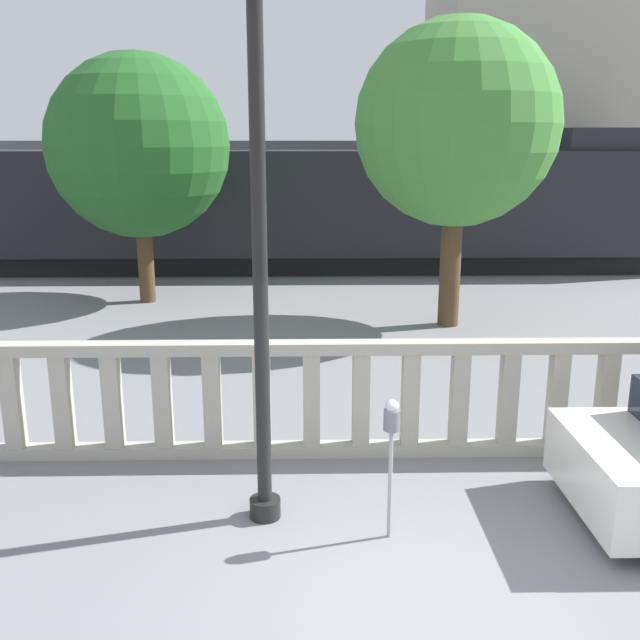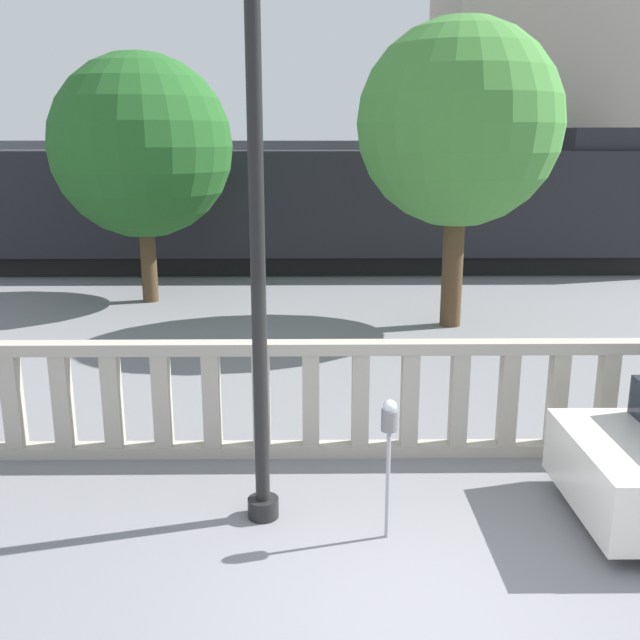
# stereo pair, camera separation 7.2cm
# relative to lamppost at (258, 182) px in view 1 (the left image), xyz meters

# --- Properties ---
(ground_plane) EXTENTS (160.00, 160.00, 0.00)m
(ground_plane) POSITION_rel_lamppost_xyz_m (1.37, -1.57, -3.35)
(ground_plane) COLOR slate
(balustrade) EXTENTS (14.41, 0.24, 1.43)m
(balustrade) POSITION_rel_lamppost_xyz_m (1.37, 1.45, -2.64)
(balustrade) COLOR #ADA599
(balustrade) RESTS_ON ground
(lamppost) EXTENTS (0.31, 0.31, 6.58)m
(lamppost) POSITION_rel_lamppost_xyz_m (0.00, 0.00, 0.00)
(lamppost) COLOR black
(lamppost) RESTS_ON ground
(parking_meter) EXTENTS (0.16, 0.16, 1.41)m
(parking_meter) POSITION_rel_lamppost_xyz_m (1.22, -0.40, -2.24)
(parking_meter) COLOR #99999E
(parking_meter) RESTS_ON ground
(train_near) EXTENTS (25.61, 3.17, 3.98)m
(train_near) POSITION_rel_lamppost_xyz_m (-2.11, 14.13, -1.58)
(train_near) COLOR black
(train_near) RESTS_ON ground
(train_far) EXTENTS (28.41, 3.08, 4.17)m
(train_far) POSITION_rel_lamppost_xyz_m (-5.12, 26.97, -1.48)
(train_far) COLOR black
(train_far) RESTS_ON ground
(building_block) EXTENTS (12.87, 6.35, 14.52)m
(building_block) POSITION_rel_lamppost_xyz_m (11.62, 20.38, 3.91)
(building_block) COLOR #ADA393
(building_block) RESTS_ON ground
(tree_left) EXTENTS (4.06, 4.06, 5.57)m
(tree_left) POSITION_rel_lamppost_xyz_m (-3.28, 9.84, 0.18)
(tree_left) COLOR #4C3823
(tree_left) RESTS_ON ground
(tree_right) EXTENTS (3.93, 3.93, 5.95)m
(tree_right) POSITION_rel_lamppost_xyz_m (3.34, 7.56, 0.61)
(tree_right) COLOR #4C3823
(tree_right) RESTS_ON ground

